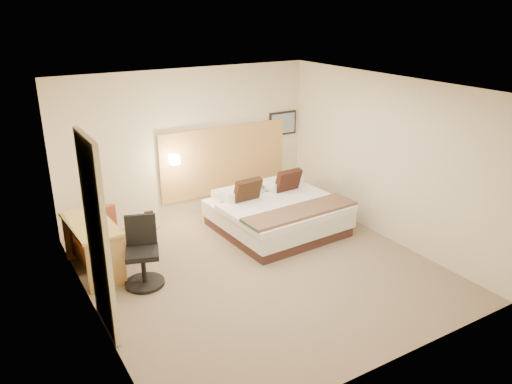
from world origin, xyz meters
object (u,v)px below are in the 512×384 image
side_table (146,239)px  desk (93,233)px  bed (277,213)px  desk_chair (143,258)px  lounge_chair (101,241)px

side_table → desk: (-0.78, -0.04, 0.31)m
side_table → bed: bearing=-5.0°
bed → desk: (-3.07, 0.16, 0.31)m
desk_chair → side_table: bearing=68.4°
bed → side_table: (-2.29, 0.20, -0.00)m
desk → desk_chair: size_ratio=1.31×
lounge_chair → desk: desk is taller
bed → desk: 3.09m
side_table → desk_chair: (-0.29, -0.74, 0.10)m
side_table → desk: size_ratio=0.43×
bed → desk: bed is taller
desk_chair → lounge_chair: bearing=107.2°
bed → desk_chair: desk_chair is taller
bed → side_table: size_ratio=3.71×
lounge_chair → side_table: bearing=-26.6°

